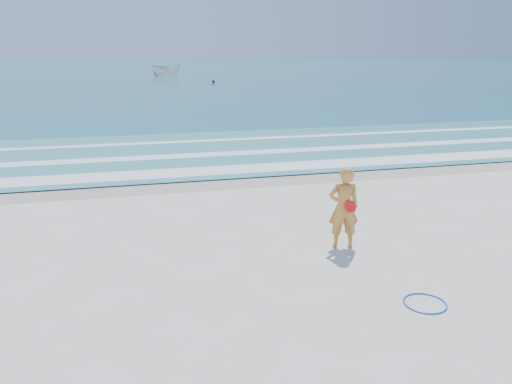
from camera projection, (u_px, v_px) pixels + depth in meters
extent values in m
plane|color=silver|center=(287.00, 306.00, 9.11)|extent=(400.00, 400.00, 0.00)
cube|color=#B2A893|center=(211.00, 181.00, 17.50)|extent=(400.00, 2.40, 0.00)
cube|color=#19727F|center=(141.00, 68.00, 106.91)|extent=(400.00, 190.00, 0.04)
cube|color=#59B7AD|center=(193.00, 152.00, 22.14)|extent=(400.00, 10.00, 0.01)
cube|color=white|center=(205.00, 171.00, 18.69)|extent=(400.00, 1.40, 0.01)
cube|color=white|center=(196.00, 155.00, 21.40)|extent=(400.00, 0.90, 0.01)
cube|color=white|center=(187.00, 141.00, 24.47)|extent=(400.00, 0.60, 0.01)
torus|color=blue|center=(425.00, 303.00, 9.17)|extent=(0.81, 0.81, 0.03)
imported|color=silver|center=(166.00, 70.00, 79.29)|extent=(4.84, 2.71, 1.76)
sphere|color=black|center=(213.00, 81.00, 63.18)|extent=(0.36, 0.36, 0.36)
imported|color=orange|center=(344.00, 208.00, 11.50)|extent=(0.78, 0.59, 1.95)
cylinder|color=red|center=(350.00, 206.00, 11.33)|extent=(0.27, 0.08, 0.27)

